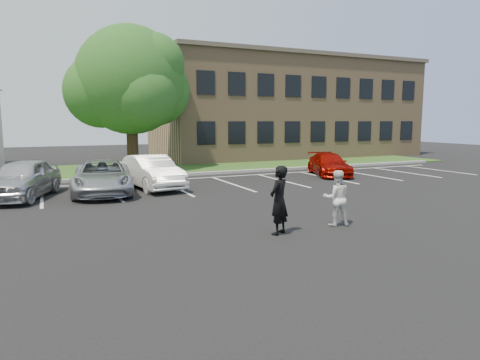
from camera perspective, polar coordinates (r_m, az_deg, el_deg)
name	(u,v)px	position (r m, az deg, el deg)	size (l,w,h in m)	color
ground_plane	(254,227)	(12.45, 1.94, -6.29)	(90.00, 90.00, 0.00)	black
curb	(155,176)	(23.61, -11.23, 0.53)	(40.00, 0.30, 0.15)	gray
grass_strip	(140,169)	(27.49, -13.19, 1.43)	(44.00, 8.00, 0.08)	#1F441A
stall_lines	(198,183)	(21.10, -5.58, -0.42)	(34.00, 5.36, 0.01)	silver
office_building	(285,108)	(38.11, 6.02, 9.55)	(22.40, 10.40, 8.30)	#9F7E59
tree	(132,83)	(27.75, -14.27, 12.43)	(7.80, 7.20, 8.80)	black
man_black_suit	(279,200)	(11.54, 5.22, -2.70)	(0.68, 0.45, 1.87)	black
man_white_shirt	(336,198)	(12.77, 12.73, -2.37)	(0.79, 0.62, 1.63)	silver
car_silver_west	(23,179)	(18.90, -27.01, 0.14)	(1.84, 4.57, 1.56)	silver
car_silver_minivan	(103,177)	(18.84, -17.85, 0.38)	(2.34, 5.07, 1.41)	#A7AAAF
car_white_sedan	(152,172)	(19.75, -11.71, 1.06)	(1.59, 4.55, 1.50)	white
car_red_compact	(329,165)	(24.46, 11.79, 2.03)	(1.72, 4.22, 1.22)	#880600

